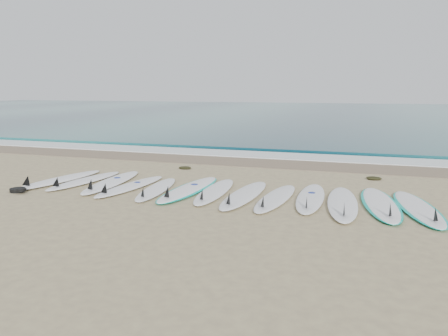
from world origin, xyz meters
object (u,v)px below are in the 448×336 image
(surfboard_6, at_px, (214,191))
(surfboard_12, at_px, (418,208))
(leash_coil, at_px, (18,190))
(surfboard_0, at_px, (58,180))

(surfboard_6, relative_size, surfboard_12, 0.94)
(surfboard_6, relative_size, leash_coil, 5.55)
(surfboard_12, relative_size, leash_coil, 5.90)
(surfboard_0, relative_size, surfboard_12, 0.98)
(surfboard_0, relative_size, leash_coil, 5.80)
(surfboard_6, bearing_deg, leash_coil, -167.41)
(surfboard_12, distance_m, leash_coil, 8.15)
(surfboard_0, xyz_separation_m, surfboard_12, (7.95, -0.03, -0.01))
(surfboard_6, xyz_separation_m, surfboard_12, (4.00, -0.06, -0.01))
(surfboard_0, xyz_separation_m, leash_coil, (-0.13, -1.14, -0.01))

